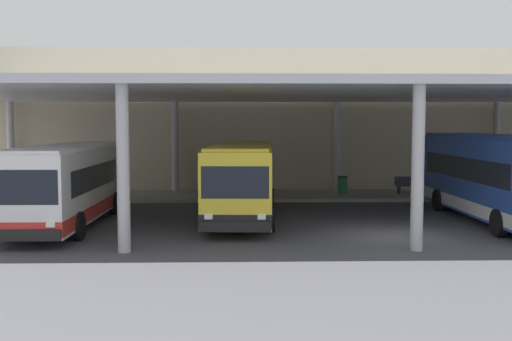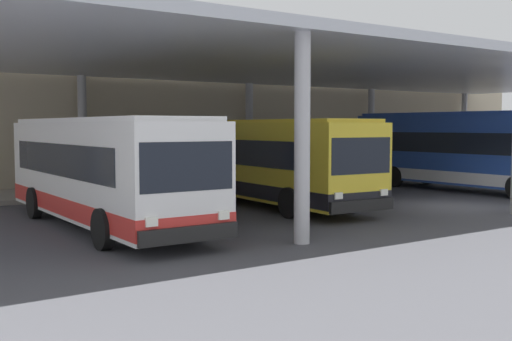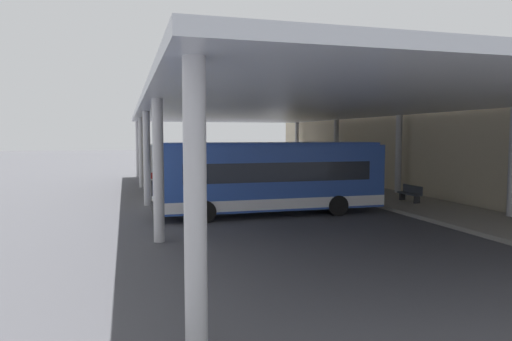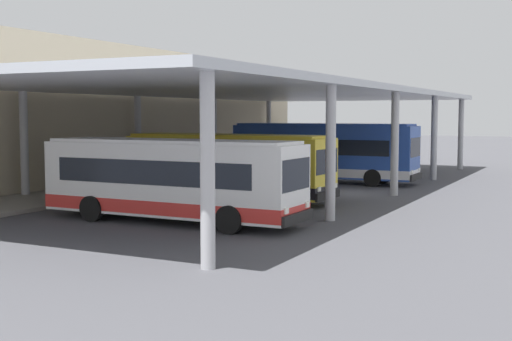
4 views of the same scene
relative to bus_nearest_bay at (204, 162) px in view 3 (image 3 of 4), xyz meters
name	(u,v)px [view 3 (image 3 of 4)]	position (x,y,z in m)	size (l,w,h in m)	color
ground_plane	(192,203)	(12.40, -2.76, -1.66)	(200.00, 200.00, 0.00)	#47474C
platform_kerb	(374,195)	(12.40, 8.99, -1.57)	(42.00, 4.50, 0.18)	gray
station_building_facade	(419,131)	(12.40, 12.24, 2.54)	(48.00, 1.60, 8.39)	#C1B293
canopy_shelter	(283,112)	(12.40, 2.74, 3.63)	(40.00, 17.00, 5.55)	silver
bus_nearest_bay	(204,162)	(0.00, 0.00, 0.00)	(2.79, 10.55, 3.17)	white
bus_second_bay	(239,167)	(6.89, 1.40, 0.00)	(3.09, 10.64, 3.17)	yellow
bus_middle_bay	(270,178)	(17.20, 0.44, 0.19)	(2.76, 11.34, 3.57)	#284CA8
bench_waiting	(411,193)	(16.27, 9.06, -0.99)	(1.80, 0.45, 0.92)	#383D47
trash_bin	(373,186)	(12.43, 8.87, -0.98)	(0.52, 0.52, 0.98)	#236638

